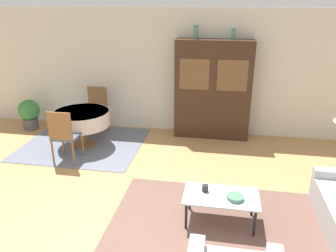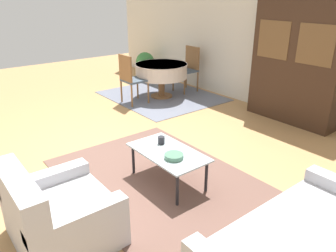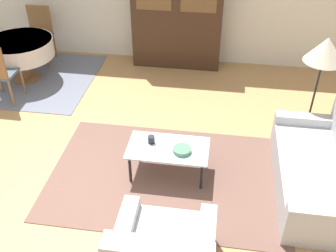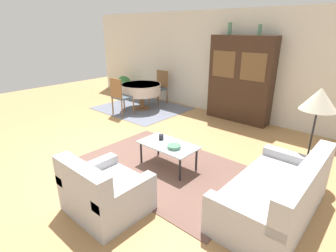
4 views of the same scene
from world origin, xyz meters
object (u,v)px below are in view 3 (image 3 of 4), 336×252
(couch, at_px, (322,173))
(dining_table, at_px, (20,48))
(floor_lamp, at_px, (325,52))
(cup, at_px, (151,139))
(coffee_table, at_px, (168,150))
(dining_chair_far, at_px, (39,31))
(display_cabinet, at_px, (177,10))
(bowl, at_px, (182,150))

(couch, xyz_separation_m, dining_table, (-4.71, 2.10, 0.30))
(dining_table, relative_size, floor_lamp, 0.77)
(cup, bearing_deg, floor_lamp, 28.53)
(coffee_table, xyz_separation_m, dining_chair_far, (-2.86, 2.86, 0.20))
(display_cabinet, distance_m, dining_chair_far, 2.62)
(dining_chair_far, height_order, bowl, dining_chair_far)
(dining_table, height_order, bowl, dining_table)
(display_cabinet, relative_size, dining_chair_far, 2.07)
(dining_table, bearing_deg, coffee_table, -35.91)
(coffee_table, bearing_deg, dining_table, 144.09)
(dining_chair_far, relative_size, floor_lamp, 0.69)
(cup, bearing_deg, display_cabinet, 91.27)
(couch, height_order, coffee_table, couch)
(coffee_table, height_order, cup, cup)
(couch, bearing_deg, cup, 87.34)
(coffee_table, bearing_deg, cup, 163.08)
(dining_table, bearing_deg, floor_lamp, -10.43)
(floor_lamp, bearing_deg, dining_chair_far, 160.68)
(floor_lamp, bearing_deg, couch, -90.79)
(coffee_table, height_order, dining_table, dining_table)
(floor_lamp, distance_m, cup, 2.50)
(floor_lamp, height_order, cup, floor_lamp)
(floor_lamp, bearing_deg, cup, -151.47)
(coffee_table, bearing_deg, couch, -0.91)
(couch, relative_size, dining_table, 1.60)
(dining_chair_far, height_order, floor_lamp, floor_lamp)
(cup, distance_m, bowl, 0.42)
(display_cabinet, height_order, floor_lamp, display_cabinet)
(floor_lamp, bearing_deg, bowl, -143.33)
(coffee_table, bearing_deg, bowl, -17.21)
(couch, height_order, display_cabinet, display_cabinet)
(coffee_table, relative_size, display_cabinet, 0.48)
(couch, xyz_separation_m, display_cabinet, (-2.13, 3.06, 0.76))
(dining_table, height_order, floor_lamp, floor_lamp)
(coffee_table, relative_size, dining_chair_far, 0.98)
(display_cabinet, distance_m, floor_lamp, 2.83)
(display_cabinet, bearing_deg, dining_chair_far, -176.11)
(display_cabinet, relative_size, dining_table, 1.86)
(dining_chair_far, distance_m, cup, 3.84)
(dining_chair_far, bearing_deg, coffee_table, 135.02)
(dining_chair_far, bearing_deg, display_cabinet, -176.11)
(display_cabinet, height_order, bowl, display_cabinet)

